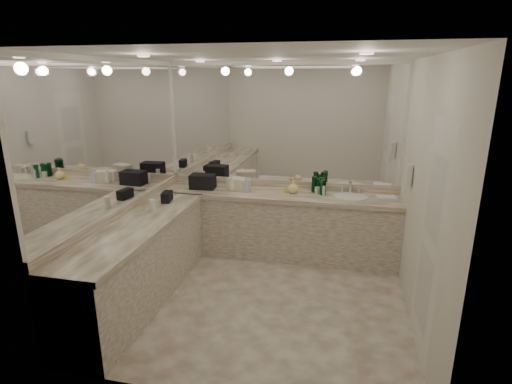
% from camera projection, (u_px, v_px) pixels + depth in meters
% --- Properties ---
extents(floor, '(3.20, 3.20, 0.00)m').
position_uv_depth(floor, '(260.00, 298.00, 4.50)').
color(floor, beige).
rests_on(floor, ground).
extents(ceiling, '(3.20, 3.20, 0.00)m').
position_uv_depth(ceiling, '(261.00, 55.00, 3.78)').
color(ceiling, white).
rests_on(ceiling, floor).
extents(wall_back, '(3.20, 0.02, 2.60)m').
position_uv_depth(wall_back, '(282.00, 159.00, 5.55)').
color(wall_back, silver).
rests_on(wall_back, floor).
extents(wall_left, '(0.02, 3.00, 2.60)m').
position_uv_depth(wall_left, '(120.00, 179.00, 4.47)').
color(wall_left, silver).
rests_on(wall_left, floor).
extents(wall_right, '(0.02, 3.00, 2.60)m').
position_uv_depth(wall_right, '(424.00, 197.00, 3.81)').
color(wall_right, silver).
rests_on(wall_right, floor).
extents(vanity_back_base, '(3.20, 0.60, 0.84)m').
position_uv_depth(vanity_back_base, '(278.00, 226.00, 5.51)').
color(vanity_back_base, beige).
rests_on(vanity_back_base, floor).
extents(vanity_back_top, '(3.20, 0.64, 0.06)m').
position_uv_depth(vanity_back_top, '(278.00, 195.00, 5.38)').
color(vanity_back_top, beige).
rests_on(vanity_back_top, vanity_back_base).
extents(vanity_left_base, '(0.60, 2.40, 0.84)m').
position_uv_depth(vanity_left_base, '(138.00, 265.00, 4.37)').
color(vanity_left_base, beige).
rests_on(vanity_left_base, floor).
extents(vanity_left_top, '(0.64, 2.42, 0.06)m').
position_uv_depth(vanity_left_top, '(136.00, 227.00, 4.24)').
color(vanity_left_top, beige).
rests_on(vanity_left_top, vanity_left_base).
extents(backsplash_back, '(3.20, 0.04, 0.10)m').
position_uv_depth(backsplash_back, '(281.00, 184.00, 5.63)').
color(backsplash_back, beige).
rests_on(backsplash_back, vanity_back_top).
extents(backsplash_left, '(0.04, 3.00, 0.10)m').
position_uv_depth(backsplash_left, '(125.00, 209.00, 4.56)').
color(backsplash_left, beige).
rests_on(backsplash_left, vanity_left_top).
extents(mirror_back, '(3.12, 0.01, 1.55)m').
position_uv_depth(mirror_back, '(283.00, 125.00, 5.40)').
color(mirror_back, white).
rests_on(mirror_back, wall_back).
extents(mirror_left, '(0.01, 2.92, 1.55)m').
position_uv_depth(mirror_left, '(117.00, 137.00, 4.33)').
color(mirror_left, white).
rests_on(mirror_left, wall_left).
extents(sink, '(0.44, 0.44, 0.03)m').
position_uv_depth(sink, '(350.00, 197.00, 5.18)').
color(sink, white).
rests_on(sink, vanity_back_top).
extents(faucet, '(0.24, 0.16, 0.14)m').
position_uv_depth(faucet, '(350.00, 188.00, 5.36)').
color(faucet, silver).
rests_on(faucet, vanity_back_top).
extents(wall_phone, '(0.06, 0.10, 0.24)m').
position_uv_depth(wall_phone, '(409.00, 175.00, 4.46)').
color(wall_phone, white).
rests_on(wall_phone, wall_right).
extents(door, '(0.02, 0.82, 2.10)m').
position_uv_depth(door, '(429.00, 241.00, 3.42)').
color(door, white).
rests_on(door, wall_right).
extents(black_toiletry_bag, '(0.35, 0.23, 0.19)m').
position_uv_depth(black_toiletry_bag, '(203.00, 182.00, 5.55)').
color(black_toiletry_bag, black).
rests_on(black_toiletry_bag, vanity_back_top).
extents(black_bag_spill, '(0.14, 0.23, 0.12)m').
position_uv_depth(black_bag_spill, '(167.00, 197.00, 4.99)').
color(black_bag_spill, black).
rests_on(black_bag_spill, vanity_left_top).
extents(cream_cosmetic_case, '(0.32, 0.25, 0.16)m').
position_uv_depth(cream_cosmetic_case, '(238.00, 183.00, 5.53)').
color(cream_cosmetic_case, beige).
rests_on(cream_cosmetic_case, vanity_back_top).
extents(hand_towel, '(0.26, 0.20, 0.04)m').
position_uv_depth(hand_towel, '(386.00, 198.00, 5.07)').
color(hand_towel, white).
rests_on(hand_towel, vanity_back_top).
extents(lotion_left, '(0.06, 0.06, 0.15)m').
position_uv_depth(lotion_left, '(152.00, 205.00, 4.61)').
color(lotion_left, white).
rests_on(lotion_left, vanity_left_top).
extents(soap_bottle_a, '(0.10, 0.10, 0.22)m').
position_uv_depth(soap_bottle_a, '(232.00, 183.00, 5.46)').
color(soap_bottle_a, white).
rests_on(soap_bottle_a, vanity_back_top).
extents(soap_bottle_b, '(0.09, 0.09, 0.20)m').
position_uv_depth(soap_bottle_b, '(246.00, 184.00, 5.41)').
color(soap_bottle_b, silver).
rests_on(soap_bottle_b, vanity_back_top).
extents(soap_bottle_c, '(0.16, 0.16, 0.18)m').
position_uv_depth(soap_bottle_c, '(293.00, 187.00, 5.34)').
color(soap_bottle_c, '#FFE398').
rests_on(soap_bottle_c, vanity_back_top).
extents(green_bottle_0, '(0.07, 0.07, 0.18)m').
position_uv_depth(green_bottle_0, '(317.00, 185.00, 5.39)').
color(green_bottle_0, '#0B512A').
rests_on(green_bottle_0, vanity_back_top).
extents(green_bottle_1, '(0.07, 0.07, 0.21)m').
position_uv_depth(green_bottle_1, '(314.00, 184.00, 5.39)').
color(green_bottle_1, '#0B512A').
rests_on(green_bottle_1, vanity_back_top).
extents(green_bottle_2, '(0.07, 0.07, 0.20)m').
position_uv_depth(green_bottle_2, '(323.00, 187.00, 5.25)').
color(green_bottle_2, '#0B512A').
rests_on(green_bottle_2, vanity_back_top).
extents(green_bottle_3, '(0.06, 0.06, 0.21)m').
position_uv_depth(green_bottle_3, '(322.00, 185.00, 5.35)').
color(green_bottle_3, '#0B512A').
rests_on(green_bottle_3, vanity_back_top).
extents(amenity_bottle_0, '(0.04, 0.04, 0.07)m').
position_uv_depth(amenity_bottle_0, '(285.00, 190.00, 5.37)').
color(amenity_bottle_0, '#F2D84C').
rests_on(amenity_bottle_0, vanity_back_top).
extents(amenity_bottle_1, '(0.05, 0.05, 0.09)m').
position_uv_depth(amenity_bottle_1, '(317.00, 190.00, 5.31)').
color(amenity_bottle_1, silver).
rests_on(amenity_bottle_1, vanity_back_top).
extents(amenity_bottle_2, '(0.06, 0.06, 0.13)m').
position_uv_depth(amenity_bottle_2, '(196.00, 181.00, 5.73)').
color(amenity_bottle_2, white).
rests_on(amenity_bottle_2, vanity_back_top).
extents(amenity_bottle_3, '(0.04, 0.04, 0.13)m').
position_uv_depth(amenity_bottle_3, '(324.00, 191.00, 5.22)').
color(amenity_bottle_3, silver).
rests_on(amenity_bottle_3, vanity_back_top).
extents(amenity_bottle_4, '(0.05, 0.05, 0.10)m').
position_uv_depth(amenity_bottle_4, '(246.00, 185.00, 5.54)').
color(amenity_bottle_4, silver).
rests_on(amenity_bottle_4, vanity_back_top).
extents(amenity_bottle_5, '(0.06, 0.06, 0.08)m').
position_uv_depth(amenity_bottle_5, '(317.00, 190.00, 5.35)').
color(amenity_bottle_5, '#F2D84C').
rests_on(amenity_bottle_5, vanity_back_top).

